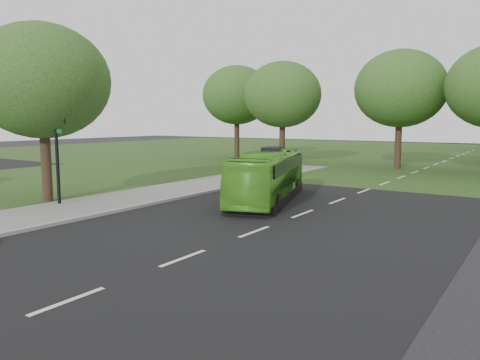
{
  "coord_description": "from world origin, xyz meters",
  "views": [
    {
      "loc": [
        8.93,
        -12.3,
        4.11
      ],
      "look_at": [
        -1.93,
        3.93,
        1.6
      ],
      "focal_mm": 35.0,
      "sensor_mm": 36.0,
      "label": 1
    }
  ],
  "objects_px": {
    "traffic_light": "(59,137)",
    "tree_park_f": "(237,95)",
    "tree_park_b": "(400,89)",
    "tree_side_near": "(42,81)",
    "bus": "(268,176)",
    "tree_park_a": "(283,95)"
  },
  "relations": [
    {
      "from": "tree_park_b",
      "to": "tree_park_f",
      "type": "distance_m",
      "value": 18.1
    },
    {
      "from": "tree_park_b",
      "to": "tree_side_near",
      "type": "distance_m",
      "value": 28.17
    },
    {
      "from": "tree_park_b",
      "to": "bus",
      "type": "distance_m",
      "value": 20.61
    },
    {
      "from": "tree_park_b",
      "to": "bus",
      "type": "height_order",
      "value": "tree_park_b"
    },
    {
      "from": "tree_park_b",
      "to": "traffic_light",
      "type": "distance_m",
      "value": 28.25
    },
    {
      "from": "tree_side_near",
      "to": "bus",
      "type": "xyz_separation_m",
      "value": [
        9.22,
        6.35,
        -4.73
      ]
    },
    {
      "from": "tree_park_b",
      "to": "tree_park_f",
      "type": "relative_size",
      "value": 1.0
    },
    {
      "from": "tree_park_f",
      "to": "tree_side_near",
      "type": "distance_m",
      "value": 29.43
    },
    {
      "from": "tree_park_a",
      "to": "bus",
      "type": "bearing_deg",
      "value": -63.35
    },
    {
      "from": "bus",
      "to": "traffic_light",
      "type": "xyz_separation_m",
      "value": [
        -7.31,
        -6.91,
        2.03
      ]
    },
    {
      "from": "tree_park_a",
      "to": "tree_side_near",
      "type": "distance_m",
      "value": 24.42
    },
    {
      "from": "bus",
      "to": "traffic_light",
      "type": "height_order",
      "value": "traffic_light"
    },
    {
      "from": "tree_park_b",
      "to": "tree_side_near",
      "type": "height_order",
      "value": "tree_park_b"
    },
    {
      "from": "tree_park_a",
      "to": "tree_park_f",
      "type": "bearing_deg",
      "value": 152.95
    },
    {
      "from": "traffic_light",
      "to": "tree_park_b",
      "type": "bearing_deg",
      "value": 80.93
    },
    {
      "from": "traffic_light",
      "to": "tree_park_f",
      "type": "bearing_deg",
      "value": 116.62
    },
    {
      "from": "tree_park_f",
      "to": "tree_side_near",
      "type": "relative_size",
      "value": 1.13
    },
    {
      "from": "tree_park_f",
      "to": "bus",
      "type": "distance_m",
      "value": 28.31
    },
    {
      "from": "tree_park_b",
      "to": "tree_park_f",
      "type": "bearing_deg",
      "value": 173.02
    },
    {
      "from": "tree_park_a",
      "to": "traffic_light",
      "type": "distance_m",
      "value": 25.23
    },
    {
      "from": "tree_park_b",
      "to": "traffic_light",
      "type": "bearing_deg",
      "value": -107.41
    },
    {
      "from": "tree_park_f",
      "to": "bus",
      "type": "height_order",
      "value": "tree_park_f"
    }
  ]
}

